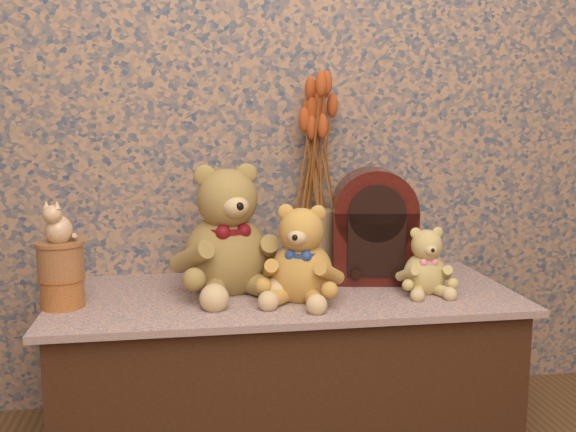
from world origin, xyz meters
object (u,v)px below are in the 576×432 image
Objects in this scene: teddy_medium at (302,249)px; teddy_small at (425,257)px; cathedral_radio at (373,225)px; ceramic_vase at (315,243)px; biscuit_tin_lower at (62,292)px; cat_figurine at (58,221)px; teddy_large at (226,224)px.

teddy_medium is 1.40× the size of teddy_small.
cathedral_radio reaches higher than ceramic_vase.
biscuit_tin_lower is at bearing -160.59° from cathedral_radio.
cat_figurine is at bearing -162.23° from ceramic_vase.
teddy_medium is 0.68m from biscuit_tin_lower.
teddy_large is at bearing 172.14° from teddy_small.
ceramic_vase is at bearing 140.63° from teddy_small.
teddy_medium reaches higher than teddy_small.
ceramic_vase is (-0.17, 0.09, -0.07)m from cathedral_radio.
ceramic_vase is (-0.29, 0.26, 0.00)m from teddy_small.
teddy_medium is at bearing -108.49° from ceramic_vase.
cat_figurine reaches higher than teddy_medium.
cathedral_radio is at bearing -26.15° from ceramic_vase.
cat_figurine is at bearing 0.00° from biscuit_tin_lower.
teddy_large is 1.89× the size of ceramic_vase.
ceramic_vase is at bearing 36.52° from cat_figurine.
teddy_small is 1.80× the size of biscuit_tin_lower.
cat_figurine reaches higher than biscuit_tin_lower.
cathedral_radio is at bearing 58.04° from teddy_medium.
teddy_medium reaches higher than ceramic_vase.
teddy_medium is at bearing -46.03° from teddy_large.
teddy_large is 0.35m from ceramic_vase.
teddy_large is 1.15× the size of cathedral_radio.
teddy_small is at bearing 18.08° from cat_figurine.
teddy_medium is 1.36× the size of ceramic_vase.
cat_figurine is (-0.67, 0.03, 0.09)m from teddy_medium.
teddy_large is at bearing 172.53° from teddy_medium.
teddy_medium is at bearing -135.07° from cathedral_radio.
teddy_small is 1.06m from cat_figurine.
teddy_small is (0.38, 0.02, -0.04)m from teddy_medium.
cat_figurine is at bearing -159.48° from teddy_medium.
cathedral_radio is 3.04× the size of biscuit_tin_lower.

